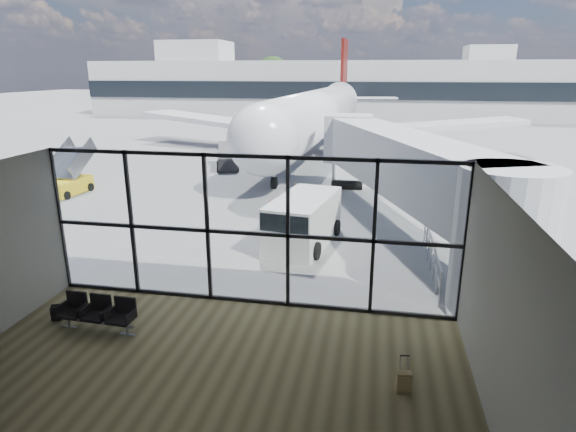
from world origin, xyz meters
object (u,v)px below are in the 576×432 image
(backpack, at_px, (57,313))
(suitcase, at_px, (404,382))
(mobile_stairs, at_px, (67,184))
(seating_row, at_px, (98,311))
(airliner, at_px, (319,114))
(belt_loader, at_px, (227,161))
(service_van, at_px, (302,221))

(backpack, bearing_deg, suitcase, -32.21)
(suitcase, relative_size, mobile_stairs, 0.24)
(seating_row, height_order, backpack, seating_row)
(airliner, height_order, belt_loader, airliner)
(suitcase, bearing_deg, service_van, 104.67)
(backpack, height_order, service_van, service_van)
(mobile_stairs, bearing_deg, suitcase, -35.30)
(belt_loader, relative_size, mobile_stairs, 1.12)
(seating_row, relative_size, airliner, 0.05)
(backpack, bearing_deg, service_van, 28.01)
(backpack, xyz_separation_m, belt_loader, (-1.81, 21.46, 0.36))
(suitcase, height_order, service_van, service_van)
(suitcase, bearing_deg, mobile_stairs, 133.34)
(suitcase, xyz_separation_m, belt_loader, (-11.21, 22.91, 0.32))
(suitcase, distance_m, service_van, 9.47)
(belt_loader, bearing_deg, seating_row, -100.39)
(service_van, relative_size, belt_loader, 1.21)
(seating_row, distance_m, mobile_stairs, 16.63)
(airliner, xyz_separation_m, service_van, (2.42, -24.20, -2.11))
(belt_loader, distance_m, mobile_stairs, 10.81)
(backpack, height_order, belt_loader, belt_loader)
(airliner, distance_m, belt_loader, 11.55)
(suitcase, bearing_deg, backpack, 163.45)
(service_van, xyz_separation_m, mobile_stairs, (-14.38, 5.77, -0.42))
(backpack, xyz_separation_m, airliner, (3.37, 31.47, 2.89))
(seating_row, bearing_deg, mobile_stairs, 129.52)
(service_van, bearing_deg, seating_row, -110.62)
(backpack, height_order, suitcase, suitcase)
(suitcase, height_order, belt_loader, belt_loader)
(backpack, bearing_deg, belt_loader, 71.35)
(mobile_stairs, bearing_deg, backpack, -53.08)
(seating_row, bearing_deg, airliner, 88.92)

